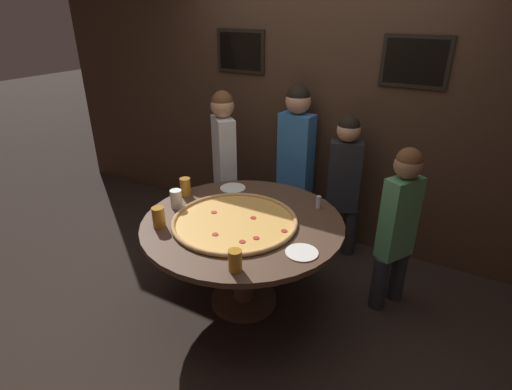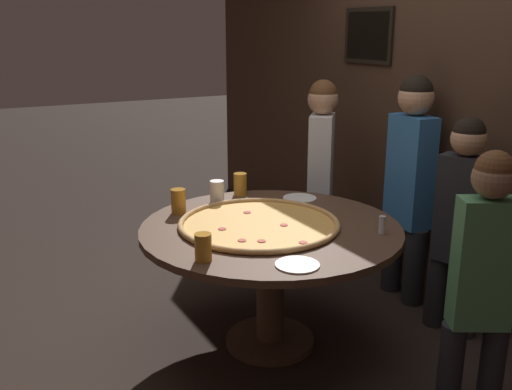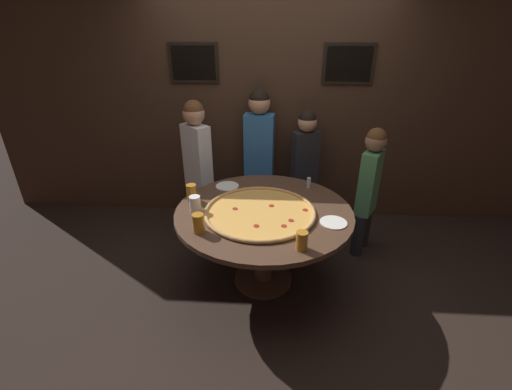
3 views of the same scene
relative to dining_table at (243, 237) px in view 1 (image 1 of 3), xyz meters
name	(u,v)px [view 1 (image 1 of 3)]	position (x,y,z in m)	size (l,w,h in m)	color
ground_plane	(244,301)	(0.00, 0.00, -0.60)	(24.00, 24.00, 0.00)	black
back_wall	(317,106)	(0.00, 1.33, 0.71)	(6.40, 0.08, 2.60)	#3D281C
dining_table	(243,237)	(0.00, 0.00, 0.00)	(1.46, 1.46, 0.74)	#4C3323
giant_pizza	(235,221)	(-0.03, -0.06, 0.16)	(0.91, 0.91, 0.03)	#E5A84C
drink_cup_far_right	(235,260)	(0.28, -0.53, 0.21)	(0.08, 0.08, 0.13)	#BC7A23
drink_cup_near_left	(176,199)	(-0.55, -0.07, 0.21)	(0.09, 0.09, 0.14)	white
drink_cup_front_edge	(159,217)	(-0.46, -0.37, 0.22)	(0.09, 0.09, 0.15)	#BC7A23
drink_cup_far_left	(185,187)	(-0.63, 0.13, 0.22)	(0.09, 0.09, 0.15)	#BC7A23
white_plate_left_side	(233,188)	(-0.36, 0.43, 0.15)	(0.22, 0.22, 0.01)	white
white_plate_near_front	(302,252)	(0.54, -0.18, 0.15)	(0.21, 0.21, 0.01)	white
condiment_shaker	(318,202)	(0.40, 0.46, 0.19)	(0.04, 0.04, 0.10)	silver
diner_far_left	(224,157)	(-0.74, 0.86, 0.23)	(0.36, 0.34, 1.46)	#232328
diner_side_left	(296,156)	(-0.10, 1.12, 0.27)	(0.39, 0.23, 1.52)	#232328
diner_side_right	(398,221)	(0.98, 0.56, 0.14)	(0.26, 0.34, 1.29)	#232328
diner_far_right	(344,180)	(0.40, 1.06, 0.16)	(0.35, 0.24, 1.33)	#232328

